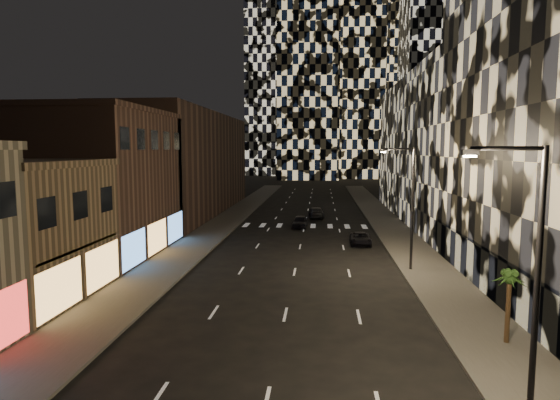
% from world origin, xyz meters
% --- Properties ---
extents(sidewalk_left, '(4.00, 120.00, 0.15)m').
position_xyz_m(sidewalk_left, '(-10.00, 50.00, 0.07)').
color(sidewalk_left, '#47443F').
rests_on(sidewalk_left, ground).
extents(sidewalk_right, '(4.00, 120.00, 0.15)m').
position_xyz_m(sidewalk_right, '(10.00, 50.00, 0.07)').
color(sidewalk_right, '#47443F').
rests_on(sidewalk_right, ground).
extents(curb_left, '(0.20, 120.00, 0.15)m').
position_xyz_m(curb_left, '(-7.90, 50.00, 0.07)').
color(curb_left, '#4C4C47').
rests_on(curb_left, ground).
extents(curb_right, '(0.20, 120.00, 0.15)m').
position_xyz_m(curb_right, '(7.90, 50.00, 0.07)').
color(curb_right, '#4C4C47').
rests_on(curb_right, ground).
extents(retail_tan, '(10.00, 10.00, 8.00)m').
position_xyz_m(retail_tan, '(-17.00, 21.00, 4.00)').
color(retail_tan, '#796448').
rests_on(retail_tan, ground).
extents(retail_brown, '(10.00, 15.00, 12.00)m').
position_xyz_m(retail_brown, '(-17.00, 33.50, 6.00)').
color(retail_brown, brown).
rests_on(retail_brown, ground).
extents(retail_filler_left, '(10.00, 40.00, 14.00)m').
position_xyz_m(retail_filler_left, '(-17.00, 60.00, 7.00)').
color(retail_filler_left, brown).
rests_on(retail_filler_left, ground).
extents(midrise_base, '(0.60, 25.00, 3.00)m').
position_xyz_m(midrise_base, '(12.30, 24.50, 1.50)').
color(midrise_base, '#383838').
rests_on(midrise_base, ground).
extents(midrise_filler_right, '(16.00, 40.00, 18.00)m').
position_xyz_m(midrise_filler_right, '(20.00, 57.00, 9.00)').
color(midrise_filler_right, '#232326').
rests_on(midrise_filler_right, ground).
extents(tower_right_mid, '(20.00, 20.00, 100.00)m').
position_xyz_m(tower_right_mid, '(35.00, 135.00, 50.00)').
color(tower_right_mid, black).
rests_on(tower_right_mid, ground).
extents(tower_left_back, '(24.00, 24.00, 120.00)m').
position_xyz_m(tower_left_back, '(-12.00, 165.00, 60.00)').
color(tower_left_back, black).
rests_on(tower_left_back, ground).
extents(tower_center_low, '(18.00, 18.00, 95.00)m').
position_xyz_m(tower_center_low, '(-2.00, 140.00, 47.50)').
color(tower_center_low, black).
rests_on(tower_center_low, ground).
extents(streetlight_near, '(2.55, 0.25, 9.00)m').
position_xyz_m(streetlight_near, '(8.35, 10.00, 5.35)').
color(streetlight_near, black).
rests_on(streetlight_near, sidewalk_right).
extents(streetlight_far, '(2.55, 0.25, 9.00)m').
position_xyz_m(streetlight_far, '(8.35, 30.00, 5.35)').
color(streetlight_far, black).
rests_on(streetlight_far, sidewalk_right).
extents(car_dark_midlane, '(1.77, 4.11, 1.38)m').
position_xyz_m(car_dark_midlane, '(-0.50, 48.66, 0.69)').
color(car_dark_midlane, black).
rests_on(car_dark_midlane, ground).
extents(car_dark_oncoming, '(2.24, 4.95, 1.41)m').
position_xyz_m(car_dark_oncoming, '(1.28, 56.70, 0.70)').
color(car_dark_oncoming, black).
rests_on(car_dark_oncoming, ground).
extents(car_dark_rightlane, '(1.94, 4.13, 1.14)m').
position_xyz_m(car_dark_rightlane, '(5.67, 39.45, 0.57)').
color(car_dark_rightlane, black).
rests_on(car_dark_rightlane, ground).
extents(palm_tree, '(1.74, 1.73, 3.42)m').
position_xyz_m(palm_tree, '(10.50, 16.85, 2.97)').
color(palm_tree, '#47331E').
rests_on(palm_tree, sidewalk_right).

